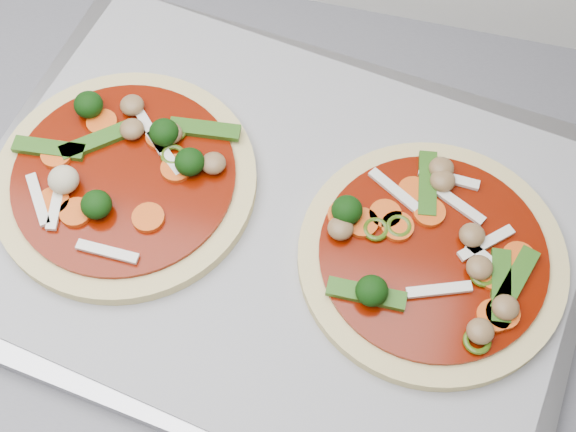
# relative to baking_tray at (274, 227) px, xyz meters

# --- Properties ---
(countertop) EXTENTS (3.60, 0.60, 0.04)m
(countertop) POSITION_rel_baking_tray_xyz_m (0.21, -0.05, -0.03)
(countertop) COLOR slate
(countertop) RESTS_ON base_cabinet
(baking_tray) EXTENTS (0.53, 0.42, 0.02)m
(baking_tray) POSITION_rel_baking_tray_xyz_m (0.00, 0.00, 0.00)
(baking_tray) COLOR gray
(baking_tray) RESTS_ON countertop
(parchment) EXTENTS (0.51, 0.41, 0.00)m
(parchment) POSITION_rel_baking_tray_xyz_m (0.00, 0.00, 0.01)
(parchment) COLOR #97979C
(parchment) RESTS_ON baking_tray
(pizza_left) EXTENTS (0.21, 0.21, 0.04)m
(pizza_left) POSITION_rel_baking_tray_xyz_m (-0.12, 0.01, 0.02)
(pizza_left) COLOR #DECA80
(pizza_left) RESTS_ON parchment
(pizza_right) EXTENTS (0.22, 0.22, 0.03)m
(pizza_right) POSITION_rel_baking_tray_xyz_m (0.12, -0.01, 0.02)
(pizza_right) COLOR #DECA80
(pizza_right) RESTS_ON parchment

